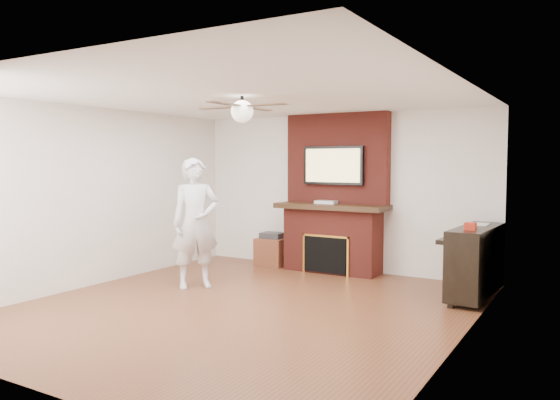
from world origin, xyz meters
The scene contains 13 objects.
room_shell centered at (0.00, 0.00, 1.25)m, with size 5.36×5.86×2.86m.
fireplace centered at (0.00, 2.55, 1.00)m, with size 1.78×0.64×2.50m.
tv centered at (0.00, 2.50, 1.68)m, with size 1.00×0.08×0.60m.
ceiling_fan centered at (0.00, 0.00, 2.33)m, with size 1.21×1.21×0.31m.
person centered at (-1.17, 0.56, 0.89)m, with size 0.66×0.44×1.79m, color silver.
side_table centered at (-1.10, 2.48, 0.25)m, with size 0.50×0.50×0.55m.
piano centered at (2.28, 1.89, 0.49)m, with size 0.59×1.42×1.00m.
cable_box centered at (-0.10, 2.45, 1.10)m, with size 0.33×0.19×0.05m, color silver.
candle_orange centered at (-0.06, 2.36, 0.05)m, with size 0.07×0.07×0.10m, color #CE5718.
candle_green centered at (-0.08, 2.38, 0.05)m, with size 0.07×0.07×0.10m, color #37893A.
candle_cream centered at (0.01, 2.36, 0.06)m, with size 0.08×0.08×0.12m, color beige.
candle_blue centered at (0.28, 2.30, 0.04)m, with size 0.06×0.06×0.09m, color #305E92.
candle_green_extra centered at (0.18, 2.38, 0.05)m, with size 0.07×0.07×0.10m, color #537F32.
Camera 1 is at (3.63, -5.28, 1.73)m, focal length 35.00 mm.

